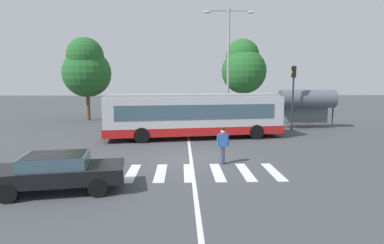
% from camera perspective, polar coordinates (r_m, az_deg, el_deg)
% --- Properties ---
extents(ground_plane, '(160.00, 160.00, 0.00)m').
position_cam_1_polar(ground_plane, '(15.91, 0.12, -6.70)').
color(ground_plane, '#424449').
extents(city_transit_bus, '(12.54, 4.29, 3.06)m').
position_cam_1_polar(city_transit_bus, '(21.42, 0.41, 1.22)').
color(city_transit_bus, black).
rests_on(city_transit_bus, ground_plane).
extents(pedestrian_crossing_street, '(0.58, 0.30, 1.72)m').
position_cam_1_polar(pedestrian_crossing_street, '(14.71, 5.70, -4.03)').
color(pedestrian_crossing_street, '#333856').
rests_on(pedestrian_crossing_street, ground_plane).
extents(foreground_sedan, '(4.74, 2.53, 1.35)m').
position_cam_1_polar(foreground_sedan, '(12.01, -23.44, -8.17)').
color(foreground_sedan, black).
rests_on(foreground_sedan, ground_plane).
extents(parked_car_red, '(1.95, 4.54, 1.35)m').
position_cam_1_polar(parked_car_red, '(32.16, -12.89, 1.58)').
color(parked_car_red, black).
rests_on(parked_car_red, ground_plane).
extents(parked_car_teal, '(1.94, 4.53, 1.35)m').
position_cam_1_polar(parked_car_teal, '(31.67, -7.91, 1.61)').
color(parked_car_teal, black).
rests_on(parked_car_teal, ground_plane).
extents(parked_car_white, '(2.00, 4.57, 1.35)m').
position_cam_1_polar(parked_car_white, '(31.48, -3.15, 1.63)').
color(parked_car_white, black).
rests_on(parked_car_white, ground_plane).
extents(parked_car_blue, '(1.88, 4.50, 1.35)m').
position_cam_1_polar(parked_car_blue, '(31.62, 1.81, 1.66)').
color(parked_car_blue, black).
rests_on(parked_car_blue, ground_plane).
extents(parked_car_champagne, '(1.94, 4.53, 1.35)m').
position_cam_1_polar(parked_car_champagne, '(31.38, 6.89, 1.57)').
color(parked_car_champagne, black).
rests_on(parked_car_champagne, ground_plane).
extents(parked_car_silver, '(2.01, 4.57, 1.35)m').
position_cam_1_polar(parked_car_silver, '(32.41, 11.55, 1.66)').
color(parked_car_silver, black).
rests_on(parked_car_silver, ground_plane).
extents(traffic_light_far_corner, '(0.33, 0.32, 5.14)m').
position_cam_1_polar(traffic_light_far_corner, '(26.12, 18.12, 5.98)').
color(traffic_light_far_corner, '#28282B').
rests_on(traffic_light_far_corner, ground_plane).
extents(bus_stop_shelter, '(4.65, 1.54, 3.25)m').
position_cam_1_polar(bus_stop_shelter, '(28.07, 20.42, 3.89)').
color(bus_stop_shelter, '#28282B').
rests_on(bus_stop_shelter, ground_plane).
extents(twin_arm_street_lamp, '(4.09, 0.32, 9.71)m').
position_cam_1_polar(twin_arm_street_lamp, '(25.89, 6.70, 11.73)').
color(twin_arm_street_lamp, '#939399').
rests_on(twin_arm_street_lamp, ground_plane).
extents(background_tree_left, '(4.83, 4.83, 8.30)m').
position_cam_1_polar(background_tree_left, '(33.29, -18.87, 9.36)').
color(background_tree_left, brown).
rests_on(background_tree_left, ground_plane).
extents(background_tree_right, '(5.07, 5.07, 8.80)m').
position_cam_1_polar(background_tree_right, '(36.26, 9.44, 10.00)').
color(background_tree_right, brown).
rests_on(background_tree_right, ground_plane).
extents(crosswalk_painted_stripes, '(6.56, 2.72, 0.01)m').
position_cam_1_polar(crosswalk_painted_stripes, '(13.51, 2.09, -9.23)').
color(crosswalk_painted_stripes, silver).
rests_on(crosswalk_painted_stripes, ground_plane).
extents(lane_center_line, '(0.16, 24.00, 0.01)m').
position_cam_1_polar(lane_center_line, '(17.85, -0.41, -5.15)').
color(lane_center_line, silver).
rests_on(lane_center_line, ground_plane).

